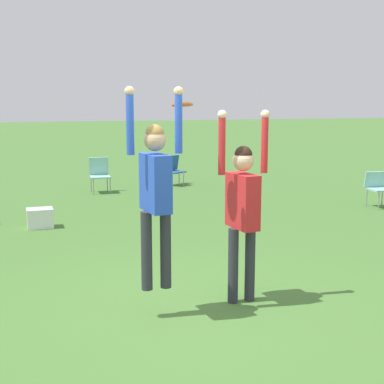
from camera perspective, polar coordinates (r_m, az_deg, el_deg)
ground_plane at (r=6.11m, az=0.20°, el=-12.80°), size 120.00×120.00×0.00m
person_jumping at (r=5.65m, az=-3.93°, el=0.88°), size 0.62×0.49×2.17m
person_defending at (r=6.15m, az=5.42°, el=-1.01°), size 0.63×0.50×2.24m
frisbee at (r=5.92m, az=-1.04°, el=9.30°), size 0.24×0.24×0.05m
camping_chair_0 at (r=15.10m, az=-2.02°, el=2.55°), size 0.66×0.73×0.83m
camping_chair_1 at (r=14.07m, az=-9.84°, el=2.09°), size 0.53×0.57×0.91m
camping_chair_2 at (r=12.64m, az=19.28°, el=0.62°), size 0.55×0.58×0.79m
cooler_box at (r=10.38m, az=-15.90°, el=-2.69°), size 0.48×0.37×0.36m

